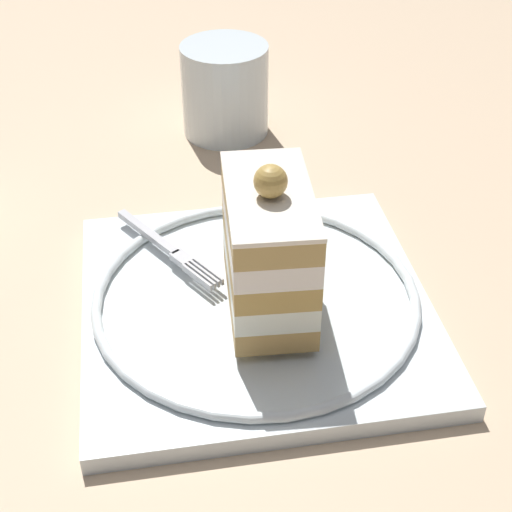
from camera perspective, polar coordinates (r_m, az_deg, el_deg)
ground_plane at (r=0.51m, az=-2.58°, el=-5.82°), size 2.40×2.40×0.00m
dessert_plate at (r=0.52m, az=0.00°, el=-3.51°), size 0.27×0.27×0.02m
cake_slice at (r=0.48m, az=0.94°, el=0.59°), size 0.06×0.11×0.10m
fork at (r=0.55m, az=-6.36°, el=0.49°), size 0.08×0.09×0.00m
drink_glass_far at (r=0.73m, az=-2.27°, el=11.72°), size 0.08×0.08×0.08m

